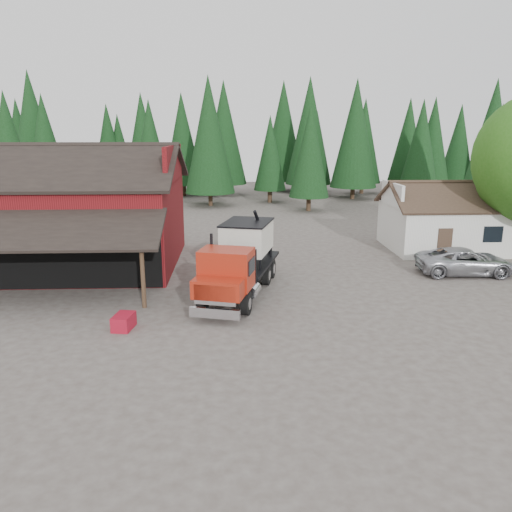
{
  "coord_description": "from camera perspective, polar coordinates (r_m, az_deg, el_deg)",
  "views": [
    {
      "loc": [
        -1.48,
        -19.52,
        7.79
      ],
      "look_at": [
        -0.43,
        4.33,
        1.8
      ],
      "focal_mm": 35.0,
      "sensor_mm": 36.0,
      "label": 1
    }
  ],
  "objects": [
    {
      "name": "near_pine_d",
      "position": [
        53.58,
        -5.38,
        13.6
      ],
      "size": [
        5.28,
        5.28,
        13.4
      ],
      "color": "#382619",
      "rests_on": "ground"
    },
    {
      "name": "near_pine_b",
      "position": [
        50.12,
        6.18,
        11.83
      ],
      "size": [
        3.96,
        3.96,
        10.4
      ],
      "color": "#382619",
      "rests_on": "ground"
    },
    {
      "name": "farmhouse",
      "position": [
        36.12,
        21.18,
        3.37
      ],
      "size": [
        8.6,
        6.42,
        4.65
      ],
      "color": "silver",
      "rests_on": "ground"
    },
    {
      "name": "feed_truck",
      "position": [
        24.24,
        -1.82,
        -0.21
      ],
      "size": [
        4.42,
        8.86,
        3.87
      ],
      "rotation": [
        0.0,
        0.0,
        -0.26
      ],
      "color": "black",
      "rests_on": "ground"
    },
    {
      "name": "near_pine_a",
      "position": [
        51.78,
        -26.42,
        11.11
      ],
      "size": [
        4.4,
        4.4,
        11.4
      ],
      "color": "#382619",
      "rests_on": "ground"
    },
    {
      "name": "equip_box",
      "position": [
        21.03,
        -14.89,
        -7.27
      ],
      "size": [
        0.87,
        1.2,
        0.6
      ],
      "primitive_type": "cube",
      "rotation": [
        0.0,
        0.0,
        -0.16
      ],
      "color": "maroon",
      "rests_on": "ground"
    },
    {
      "name": "red_barn",
      "position": [
        31.34,
        -20.23,
        3.85
      ],
      "size": [
        12.8,
        13.63,
        7.18
      ],
      "color": "maroon",
      "rests_on": "ground"
    },
    {
      "name": "silver_car",
      "position": [
        30.15,
        22.82,
        -0.57
      ],
      "size": [
        5.43,
        2.74,
        1.47
      ],
      "primitive_type": "imported",
      "rotation": [
        0.0,
        0.0,
        1.51
      ],
      "color": "#A9AAB1",
      "rests_on": "ground"
    },
    {
      "name": "conifer_backdrop",
      "position": [
        62.03,
        -1.16,
        6.86
      ],
      "size": [
        76.0,
        16.0,
        16.0
      ],
      "primitive_type": null,
      "color": "black",
      "rests_on": "ground"
    },
    {
      "name": "near_pine_c",
      "position": [
        51.23,
        25.31,
        11.77
      ],
      "size": [
        4.84,
        4.84,
        12.4
      ],
      "color": "#382619",
      "rests_on": "ground"
    },
    {
      "name": "ground",
      "position": [
        21.07,
        1.69,
        -7.62
      ],
      "size": [
        120.0,
        120.0,
        0.0
      ],
      "primitive_type": "plane",
      "color": "#4B423B",
      "rests_on": "ground"
    }
  ]
}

